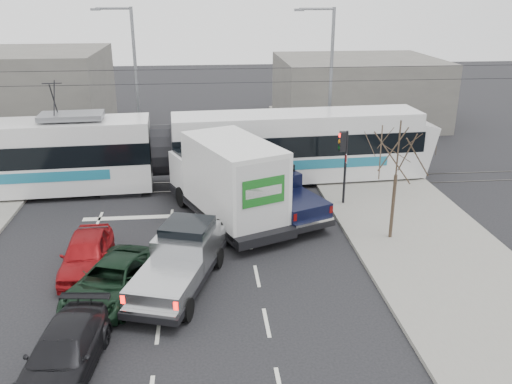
{
  "coord_description": "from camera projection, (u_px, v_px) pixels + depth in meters",
  "views": [
    {
      "loc": [
        -0.1,
        -17.54,
        9.93
      ],
      "look_at": [
        2.07,
        4.03,
        1.8
      ],
      "focal_mm": 38.0,
      "sensor_mm": 36.0,
      "label": 1
    }
  ],
  "objects": [
    {
      "name": "ground",
      "position": [
        211.0,
        278.0,
        19.83
      ],
      "size": [
        120.0,
        120.0,
        0.0
      ],
      "primitive_type": "plane",
      "color": "black",
      "rests_on": "ground"
    },
    {
      "name": "traffic_signal",
      "position": [
        343.0,
        152.0,
        25.53
      ],
      "size": [
        0.44,
        0.44,
        3.6
      ],
      "color": "black",
      "rests_on": "ground"
    },
    {
      "name": "navy_pickup",
      "position": [
        277.0,
        192.0,
        24.99
      ],
      "size": [
        4.05,
        5.94,
        2.36
      ],
      "rotation": [
        0.0,
        0.0,
        0.4
      ],
      "color": "black",
      "rests_on": "ground"
    },
    {
      "name": "box_truck",
      "position": [
        227.0,
        181.0,
        24.1
      ],
      "size": [
        5.48,
        8.23,
        3.9
      ],
      "rotation": [
        0.0,
        0.0,
        0.4
      ],
      "color": "black",
      "rests_on": "ground"
    },
    {
      "name": "street_lamp_far",
      "position": [
        133.0,
        75.0,
        32.55
      ],
      "size": [
        2.38,
        0.25,
        9.0
      ],
      "color": "slate",
      "rests_on": "ground"
    },
    {
      "name": "building_left",
      "position": [
        3.0,
        95.0,
        37.96
      ],
      "size": [
        14.0,
        10.0,
        6.0
      ],
      "primitive_type": "cube",
      "color": "slate",
      "rests_on": "ground"
    },
    {
      "name": "catenary",
      "position": [
        204.0,
        115.0,
        27.79
      ],
      "size": [
        60.0,
        0.2,
        7.0
      ],
      "color": "black",
      "rests_on": "ground"
    },
    {
      "name": "bare_tree",
      "position": [
        398.0,
        154.0,
        21.54
      ],
      "size": [
        2.4,
        2.4,
        5.0
      ],
      "color": "#47382B",
      "rests_on": "ground"
    },
    {
      "name": "dark_car",
      "position": [
        64.0,
        353.0,
        14.73
      ],
      "size": [
        2.27,
        4.57,
        1.28
      ],
      "primitive_type": "imported",
      "rotation": [
        0.0,
        0.0,
        -0.11
      ],
      "color": "black",
      "rests_on": "ground"
    },
    {
      "name": "red_car",
      "position": [
        87.0,
        254.0,
        20.12
      ],
      "size": [
        1.81,
        4.26,
        1.44
      ],
      "primitive_type": "imported",
      "rotation": [
        0.0,
        0.0,
        0.03
      ],
      "color": "maroon",
      "rests_on": "ground"
    },
    {
      "name": "building_right",
      "position": [
        356.0,
        90.0,
        42.44
      ],
      "size": [
        12.0,
        10.0,
        5.0
      ],
      "primitive_type": "cube",
      "color": "slate",
      "rests_on": "ground"
    },
    {
      "name": "tram",
      "position": [
        161.0,
        151.0,
        28.2
      ],
      "size": [
        27.85,
        4.35,
        5.66
      ],
      "rotation": [
        0.0,
        0.0,
        0.06
      ],
      "color": "silver",
      "rests_on": "ground"
    },
    {
      "name": "sidewalk_right",
      "position": [
        447.0,
        265.0,
        20.65
      ],
      "size": [
        6.0,
        60.0,
        0.15
      ],
      "primitive_type": "cube",
      "color": "gray",
      "rests_on": "ground"
    },
    {
      "name": "green_car",
      "position": [
        113.0,
        281.0,
        18.4
      ],
      "size": [
        3.52,
        5.09,
        1.29
      ],
      "primitive_type": "imported",
      "rotation": [
        0.0,
        0.0,
        -0.32
      ],
      "color": "black",
      "rests_on": "ground"
    },
    {
      "name": "rails",
      "position": [
        207.0,
        186.0,
        29.15
      ],
      "size": [
        60.0,
        1.6,
        0.03
      ],
      "primitive_type": "cube",
      "color": "#33302D",
      "rests_on": "ground"
    },
    {
      "name": "street_lamp_near",
      "position": [
        328.0,
        77.0,
        31.76
      ],
      "size": [
        2.38,
        0.25,
        9.0
      ],
      "color": "slate",
      "rests_on": "ground"
    },
    {
      "name": "silver_pickup",
      "position": [
        182.0,
        258.0,
        19.14
      ],
      "size": [
        3.57,
        6.02,
        2.07
      ],
      "rotation": [
        0.0,
        0.0,
        -0.31
      ],
      "color": "black",
      "rests_on": "ground"
    }
  ]
}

